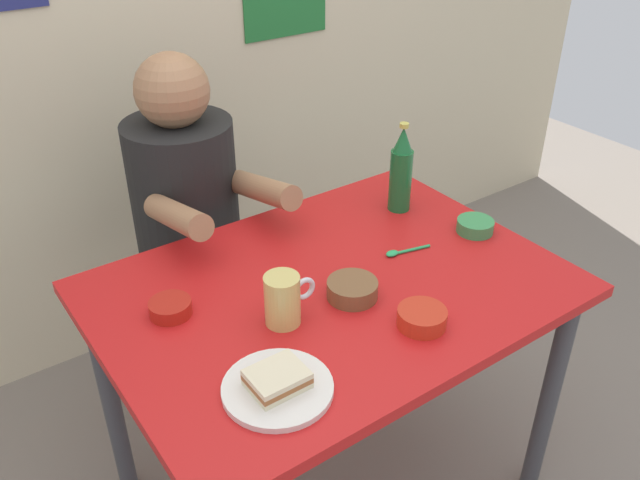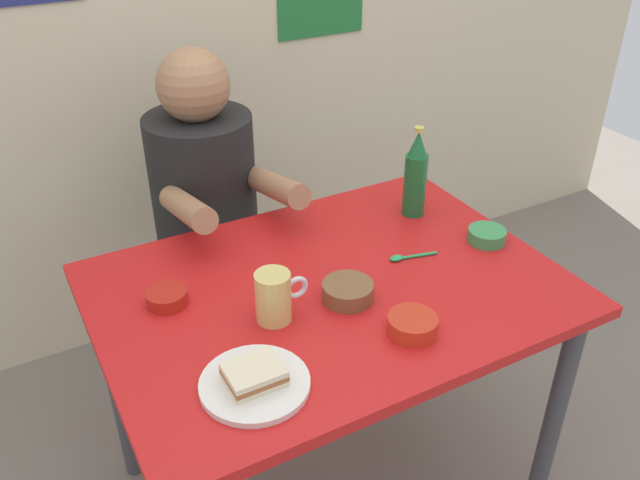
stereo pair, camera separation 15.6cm
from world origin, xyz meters
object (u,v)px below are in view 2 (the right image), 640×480
object	(u,v)px
sandwich	(254,374)
beer_bottle	(416,176)
stool	(214,292)
beer_mug	(274,296)
dining_table	(330,315)
plate_orange	(255,384)
sambal_bowl_red	(167,297)
person_seated	(204,182)

from	to	relation	value
sandwich	beer_bottle	distance (m)	0.81
stool	beer_mug	distance (m)	0.82
dining_table	plate_orange	world-z (taller)	plate_orange
dining_table	sambal_bowl_red	distance (m)	0.40
stool	dining_table	bearing A→B (deg)	-81.96
stool	person_seated	world-z (taller)	person_seated
sandwich	sambal_bowl_red	xyz separation A→B (m)	(-0.07, 0.35, -0.01)
beer_mug	beer_bottle	size ratio (longest dim) A/B	0.48
sambal_bowl_red	dining_table	bearing A→B (deg)	-17.70
sandwich	plate_orange	bearing A→B (deg)	180.00
stool	beer_bottle	distance (m)	0.82
stool	plate_orange	world-z (taller)	plate_orange
stool	sambal_bowl_red	world-z (taller)	sambal_bowl_red
plate_orange	beer_bottle	bearing A→B (deg)	31.88
dining_table	beer_mug	xyz separation A→B (m)	(-0.17, -0.05, 0.15)
stool	beer_mug	bearing A→B (deg)	-96.85
plate_orange	beer_bottle	distance (m)	0.81
plate_orange	beer_mug	distance (m)	0.22
beer_bottle	person_seated	bearing A→B (deg)	137.89
beer_bottle	stool	bearing A→B (deg)	137.14
beer_bottle	plate_orange	bearing A→B (deg)	-148.12
beer_bottle	sambal_bowl_red	size ratio (longest dim) A/B	2.73
beer_mug	sambal_bowl_red	bearing A→B (deg)	138.93
beer_bottle	dining_table	bearing A→B (deg)	-153.01
dining_table	sandwich	size ratio (longest dim) A/B	10.00
plate_orange	sandwich	world-z (taller)	sandwich
stool	beer_bottle	size ratio (longest dim) A/B	1.72
stool	sandwich	bearing A→B (deg)	-103.73
beer_bottle	beer_mug	bearing A→B (deg)	-155.89
person_seated	beer_mug	bearing A→B (deg)	-96.97
beer_bottle	sandwich	bearing A→B (deg)	-148.12
stool	beer_bottle	bearing A→B (deg)	-42.86
stool	beer_mug	world-z (taller)	beer_mug
sandwich	beer_mug	distance (m)	0.22
dining_table	person_seated	bearing A→B (deg)	98.19
person_seated	sandwich	world-z (taller)	person_seated
sambal_bowl_red	beer_mug	bearing A→B (deg)	-41.07
plate_orange	sambal_bowl_red	bearing A→B (deg)	100.98
beer_mug	sandwich	bearing A→B (deg)	-126.00
sandwich	beer_mug	world-z (taller)	beer_mug
sandwich	person_seated	bearing A→B (deg)	76.09
beer_mug	stool	bearing A→B (deg)	83.15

